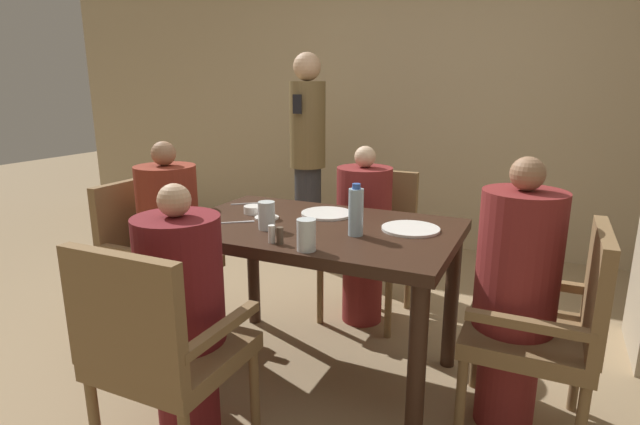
% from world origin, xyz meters
% --- Properties ---
extents(ground_plane, '(16.00, 16.00, 0.00)m').
position_xyz_m(ground_plane, '(0.00, 0.00, 0.00)').
color(ground_plane, '#9E8460').
extents(wall_back, '(8.00, 0.06, 2.80)m').
position_xyz_m(wall_back, '(0.00, 2.32, 1.40)').
color(wall_back, tan).
rests_on(wall_back, ground_plane).
extents(dining_table, '(1.28, 0.82, 0.77)m').
position_xyz_m(dining_table, '(0.00, 0.00, 0.66)').
color(dining_table, '#331E14').
rests_on(dining_table, ground_plane).
extents(chair_left_side, '(0.49, 0.49, 0.88)m').
position_xyz_m(chair_left_side, '(-1.02, 0.00, 0.49)').
color(chair_left_side, brown).
rests_on(chair_left_side, ground_plane).
extents(diner_in_left_chair, '(0.32, 0.32, 1.11)m').
position_xyz_m(diner_in_left_chair, '(-0.88, 0.00, 0.57)').
color(diner_in_left_chair, maroon).
rests_on(diner_in_left_chair, ground_plane).
extents(chair_far_side, '(0.49, 0.49, 0.88)m').
position_xyz_m(chair_far_side, '(0.00, 0.79, 0.49)').
color(chair_far_side, brown).
rests_on(chair_far_side, ground_plane).
extents(diner_in_far_chair, '(0.32, 0.32, 1.06)m').
position_xyz_m(diner_in_far_chair, '(-0.00, 0.65, 0.55)').
color(diner_in_far_chair, maroon).
rests_on(diner_in_far_chair, ground_plane).
extents(chair_right_side, '(0.49, 0.49, 0.88)m').
position_xyz_m(chair_right_side, '(1.02, 0.00, 0.49)').
color(chair_right_side, brown).
rests_on(chair_right_side, ground_plane).
extents(diner_in_right_chair, '(0.32, 0.32, 1.14)m').
position_xyz_m(diner_in_right_chair, '(0.88, 0.00, 0.58)').
color(diner_in_right_chair, maroon).
rests_on(diner_in_right_chair, ground_plane).
extents(chair_near_corner, '(0.49, 0.49, 0.88)m').
position_xyz_m(chair_near_corner, '(-0.26, -0.79, 0.49)').
color(chair_near_corner, brown).
rests_on(chair_near_corner, ground_plane).
extents(diner_in_near_chair, '(0.32, 0.32, 1.06)m').
position_xyz_m(diner_in_near_chair, '(-0.26, -0.65, 0.54)').
color(diner_in_near_chair, maroon).
rests_on(diner_in_near_chair, ground_plane).
extents(standing_host, '(0.28, 0.31, 1.64)m').
position_xyz_m(standing_host, '(-0.78, 1.49, 0.88)').
color(standing_host, '#2D2D33').
rests_on(standing_host, ground_plane).
extents(plate_main_left, '(0.26, 0.26, 0.01)m').
position_xyz_m(plate_main_left, '(0.42, 0.10, 0.77)').
color(plate_main_left, white).
rests_on(plate_main_left, dining_table).
extents(plate_main_right, '(0.26, 0.26, 0.01)m').
position_xyz_m(plate_main_right, '(-0.03, 0.19, 0.77)').
color(plate_main_right, white).
rests_on(plate_main_right, dining_table).
extents(teacup_with_saucer, '(0.12, 0.12, 0.06)m').
position_xyz_m(teacup_with_saucer, '(-0.27, 0.01, 0.80)').
color(teacup_with_saucer, white).
rests_on(teacup_with_saucer, dining_table).
extents(bowl_small, '(0.10, 0.10, 0.04)m').
position_xyz_m(bowl_small, '(-0.38, 0.07, 0.79)').
color(bowl_small, white).
rests_on(bowl_small, dining_table).
extents(water_bottle, '(0.06, 0.06, 0.23)m').
position_xyz_m(water_bottle, '(0.22, -0.08, 0.87)').
color(water_bottle, '#A3C6DB').
rests_on(water_bottle, dining_table).
extents(glass_tall_near, '(0.08, 0.08, 0.13)m').
position_xyz_m(glass_tall_near, '(-0.17, -0.16, 0.83)').
color(glass_tall_near, silver).
rests_on(glass_tall_near, dining_table).
extents(glass_tall_mid, '(0.08, 0.08, 0.13)m').
position_xyz_m(glass_tall_mid, '(0.12, -0.35, 0.83)').
color(glass_tall_mid, silver).
rests_on(glass_tall_mid, dining_table).
extents(salt_shaker, '(0.03, 0.03, 0.07)m').
position_xyz_m(salt_shaker, '(-0.05, -0.32, 0.81)').
color(salt_shaker, white).
rests_on(salt_shaker, dining_table).
extents(pepper_shaker, '(0.03, 0.03, 0.07)m').
position_xyz_m(pepper_shaker, '(-0.01, -0.32, 0.80)').
color(pepper_shaker, '#4C3D2D').
rests_on(pepper_shaker, dining_table).
extents(fork_beside_plate, '(0.16, 0.13, 0.00)m').
position_xyz_m(fork_beside_plate, '(-0.50, 0.24, 0.77)').
color(fork_beside_plate, silver).
rests_on(fork_beside_plate, dining_table).
extents(knife_beside_plate, '(0.17, 0.14, 0.00)m').
position_xyz_m(knife_beside_plate, '(-0.36, -0.13, 0.77)').
color(knife_beside_plate, silver).
rests_on(knife_beside_plate, dining_table).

